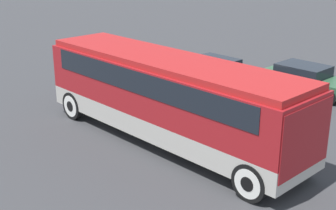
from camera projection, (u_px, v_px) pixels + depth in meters
ground_plane at (168, 141)px, 16.87m from camera, size 120.00×120.00×0.00m
tour_bus at (170, 92)px, 16.18m from camera, size 10.82×2.66×3.11m
parked_car_near at (216, 75)px, 22.56m from camera, size 4.02×1.98×1.52m
parked_car_mid at (305, 79)px, 22.21m from camera, size 4.37×1.91×1.31m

